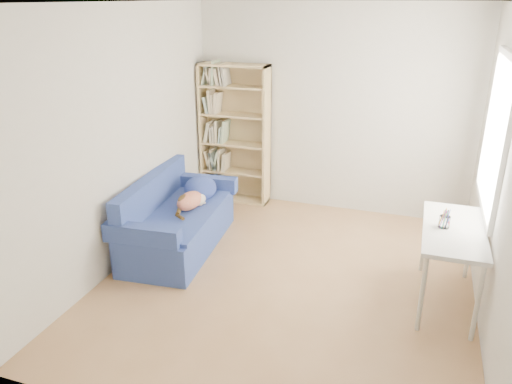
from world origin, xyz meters
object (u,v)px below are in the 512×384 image
bookshelf (235,140)px  desk (453,236)px  sofa (177,220)px  pen_cup (445,220)px

bookshelf → desk: 3.23m
sofa → pen_cup: size_ratio=9.57×
sofa → pen_cup: bearing=-9.6°
desk → pen_cup: bearing=-173.3°
bookshelf → desk: bookshelf is taller
bookshelf → desk: (2.72, -1.73, -0.18)m
pen_cup → desk: bearing=6.7°
sofa → pen_cup: pen_cup is taller
desk → pen_cup: size_ratio=6.40×
desk → pen_cup: 0.17m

